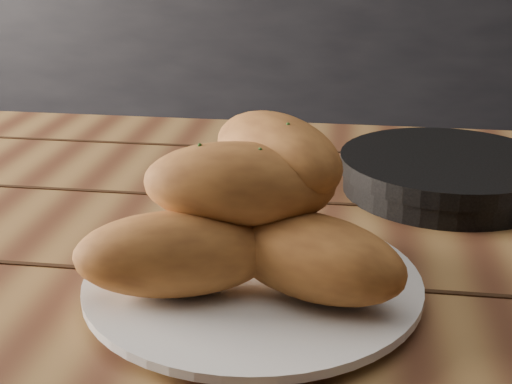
{
  "coord_description": "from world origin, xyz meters",
  "views": [
    {
      "loc": [
        0.12,
        -0.81,
        1.06
      ],
      "look_at": [
        0.03,
        -0.24,
        0.84
      ],
      "focal_mm": 50.0,
      "sensor_mm": 36.0,
      "label": 1
    }
  ],
  "objects_px": {
    "table": "(290,316)",
    "bread_rolls": "(251,213)",
    "plate": "(253,285)",
    "skillet": "(448,173)"
  },
  "relations": [
    {
      "from": "table",
      "to": "skillet",
      "type": "height_order",
      "value": "skillet"
    },
    {
      "from": "plate",
      "to": "bread_rolls",
      "type": "height_order",
      "value": "bread_rolls"
    },
    {
      "from": "table",
      "to": "plate",
      "type": "height_order",
      "value": "plate"
    },
    {
      "from": "table",
      "to": "plate",
      "type": "bearing_deg",
      "value": -100.21
    },
    {
      "from": "table",
      "to": "bread_rolls",
      "type": "bearing_deg",
      "value": -101.23
    },
    {
      "from": "plate",
      "to": "skillet",
      "type": "xyz_separation_m",
      "value": [
        0.2,
        0.29,
        0.01
      ]
    },
    {
      "from": "plate",
      "to": "table",
      "type": "bearing_deg",
      "value": 79.79
    },
    {
      "from": "table",
      "to": "bread_rolls",
      "type": "relative_size",
      "value": 5.22
    },
    {
      "from": "bread_rolls",
      "to": "skillet",
      "type": "bearing_deg",
      "value": 55.22
    },
    {
      "from": "table",
      "to": "bread_rolls",
      "type": "xyz_separation_m",
      "value": [
        -0.02,
        -0.12,
        0.17
      ]
    }
  ]
}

